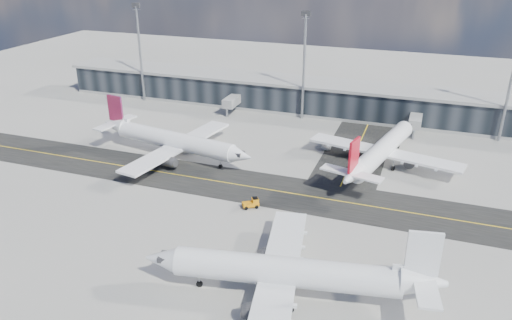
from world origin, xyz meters
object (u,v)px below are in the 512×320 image
at_px(airliner_af, 173,140).
at_px(baggage_tug, 252,203).
at_px(airliner_redtail, 382,150).
at_px(airliner_near, 290,273).
at_px(service_van, 327,145).

bearing_deg(airliner_af, baggage_tug, 66.82).
xyz_separation_m(airliner_af, airliner_redtail, (45.05, 10.13, -0.07)).
bearing_deg(airliner_af, airliner_near, 55.06).
xyz_separation_m(airliner_redtail, airliner_near, (-6.57, -48.12, 0.12)).
height_order(airliner_redtail, service_van, airliner_redtail).
xyz_separation_m(airliner_near, baggage_tug, (-13.54, 21.88, -3.09)).
relative_size(airliner_redtail, service_van, 8.03).
relative_size(airliner_near, baggage_tug, 12.62).
bearing_deg(baggage_tug, service_van, 133.95).
bearing_deg(airliner_redtail, service_van, 164.75).
height_order(airliner_af, service_van, airliner_af).
bearing_deg(service_van, airliner_af, -152.76).
distance_m(airliner_af, airliner_redtail, 46.17).
bearing_deg(baggage_tug, airliner_redtail, 108.11).
height_order(airliner_af, airliner_near, airliner_near).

